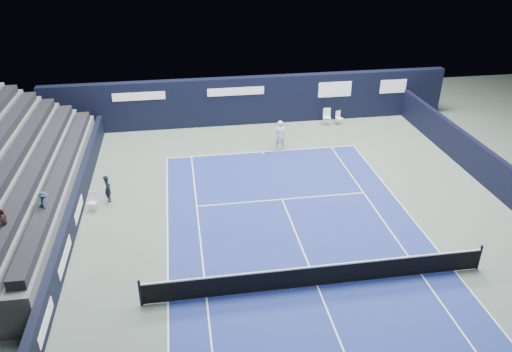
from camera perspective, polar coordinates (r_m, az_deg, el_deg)
The scene contains 12 objects.
ground at distance 20.60m, azimuth 5.53°, elevation -8.84°, with size 48.00×48.00×0.00m, color #4F5E54.
court_surface at distance 19.10m, azimuth 7.01°, elevation -12.35°, with size 10.97×23.77×0.01m, color navy.
enclosure_wall_right at distance 27.43m, azimuth 25.24°, elevation 0.53°, with size 0.30×22.00×1.80m, color black.
folding_chair_back_a at distance 32.94m, azimuth 8.11°, elevation 6.87°, with size 0.55×0.54×1.08m.
folding_chair_back_b at distance 33.15m, azimuth 9.45°, elevation 6.70°, with size 0.52×0.51×0.89m.
line_judge_chair at distance 24.33m, azimuth -18.14°, elevation -2.61°, with size 0.48×0.47×0.87m.
line_judge at distance 24.74m, azimuth -16.57°, elevation -1.34°, with size 0.49×0.32×1.36m, color black.
court_markings at distance 19.09m, azimuth 7.02°, elevation -12.34°, with size 11.03×23.83×0.00m.
tennis_net at distance 18.78m, azimuth 7.10°, elevation -11.18°, with size 12.90×0.10×1.10m.
back_sponsor_wall at distance 32.57m, azimuth -0.59°, elevation 8.65°, with size 26.00×0.63×3.10m.
side_barrier_left at distance 23.59m, azimuth -19.99°, elevation -3.66°, with size 0.33×22.00×1.20m.
tennis_player at distance 28.92m, azimuth 2.73°, elevation 4.68°, with size 0.66×0.83×1.80m.
Camera 1 is at (-4.54, -13.91, 12.27)m, focal length 35.00 mm.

